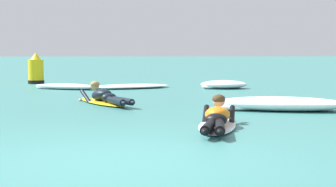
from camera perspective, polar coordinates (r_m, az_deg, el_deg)
name	(u,v)px	position (r m, az deg, el deg)	size (l,w,h in m)	color
ground_plane	(130,91)	(16.54, -3.81, 0.25)	(120.00, 120.00, 0.00)	#387A75
surfer_near	(217,120)	(9.00, 4.93, -2.62)	(0.97, 2.55, 0.54)	silver
surfer_far	(104,98)	(12.81, -6.41, -0.44)	(1.48, 2.42, 0.54)	yellow
whitewater_front	(66,87)	(17.45, -10.17, 0.68)	(2.14, 1.30, 0.18)	white
whitewater_mid_left	(281,104)	(11.64, 11.20, -1.06)	(2.82, 1.47, 0.28)	white
whitewater_mid_right	(130,86)	(17.60, -3.87, 0.71)	(2.74, 1.76, 0.13)	white
whitewater_far_band	(224,85)	(17.57, 5.59, 0.88)	(1.46, 1.01, 0.25)	white
channel_marker_buoy	(36,71)	(20.37, -13.07, 2.19)	(0.56, 0.56, 1.08)	yellow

